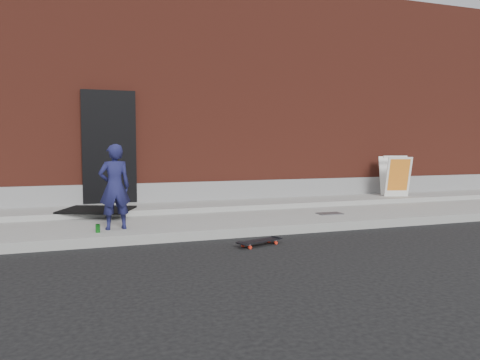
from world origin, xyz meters
name	(u,v)px	position (x,y,z in m)	size (l,w,h in m)	color
ground	(290,234)	(0.00, 0.00, 0.00)	(80.00, 80.00, 0.00)	black
sidewalk	(256,216)	(0.00, 1.50, 0.07)	(20.00, 3.00, 0.15)	gray
apron	(241,204)	(0.00, 2.40, 0.20)	(20.00, 1.20, 0.10)	gray
building	(190,109)	(0.00, 6.99, 2.50)	(20.00, 8.10, 5.00)	maroon
child	(115,187)	(-2.69, 0.57, 0.80)	(0.48, 0.31, 1.31)	#1A1B49
skateboard	(260,241)	(-0.78, -0.63, 0.07)	(0.73, 0.41, 0.08)	red
pizza_sign	(395,176)	(3.79, 2.30, 0.72)	(0.72, 0.79, 0.94)	white
soda_can	(98,228)	(-2.95, 0.37, 0.21)	(0.07, 0.07, 0.12)	#198021
doormat	(97,210)	(-2.89, 2.04, 0.27)	(1.19, 0.97, 0.03)	black
utility_plate	(330,214)	(1.23, 0.88, 0.16)	(0.46, 0.29, 0.01)	#545459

